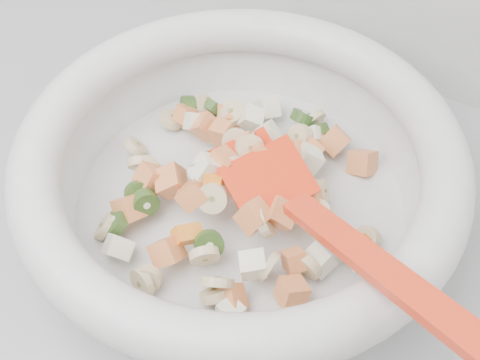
% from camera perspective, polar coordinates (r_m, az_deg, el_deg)
% --- Properties ---
extents(mixing_bowl, '(0.45, 0.39, 0.16)m').
position_cam_1_polar(mixing_bowl, '(0.53, 0.02, 0.77)').
color(mixing_bowl, silver).
rests_on(mixing_bowl, counter).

